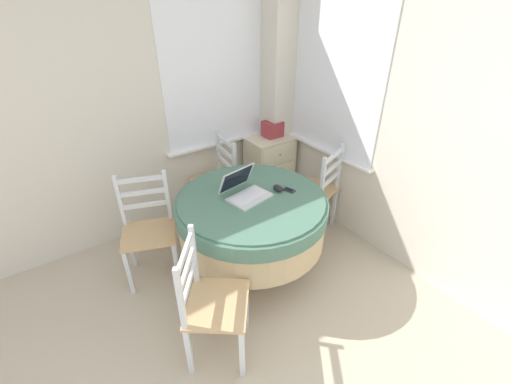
# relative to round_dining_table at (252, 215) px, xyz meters

# --- Properties ---
(corner_room_shell) EXTENTS (4.36, 4.50, 2.55)m
(corner_room_shell) POSITION_rel_round_dining_table_xyz_m (0.24, 0.15, 0.71)
(corner_room_shell) COLOR beige
(corner_room_shell) RESTS_ON ground_plane
(round_dining_table) EXTENTS (1.26, 1.26, 0.74)m
(round_dining_table) POSITION_rel_round_dining_table_xyz_m (0.00, 0.00, 0.00)
(round_dining_table) COLOR #4C3D2D
(round_dining_table) RESTS_ON ground_plane
(laptop) EXTENTS (0.39, 0.37, 0.23)m
(laptop) POSITION_rel_round_dining_table_xyz_m (-0.03, 0.05, 0.22)
(laptop) COLOR silver
(laptop) RESTS_ON round_dining_table
(computer_mouse) EXTENTS (0.07, 0.10, 0.05)m
(computer_mouse) POSITION_rel_round_dining_table_xyz_m (0.24, -0.04, 0.20)
(computer_mouse) COLOR black
(computer_mouse) RESTS_ON round_dining_table
(cell_phone) EXTENTS (0.08, 0.12, 0.01)m
(cell_phone) POSITION_rel_round_dining_table_xyz_m (0.32, -0.09, 0.18)
(cell_phone) COLOR #2D2D33
(cell_phone) RESTS_ON round_dining_table
(dining_chair_near_back_window) EXTENTS (0.43, 0.46, 0.93)m
(dining_chair_near_back_window) POSITION_rel_round_dining_table_xyz_m (0.13, 0.85, -0.11)
(dining_chair_near_back_window) COLOR tan
(dining_chair_near_back_window) RESTS_ON ground_plane
(dining_chair_near_right_window) EXTENTS (0.54, 0.51, 0.93)m
(dining_chair_near_right_window) POSITION_rel_round_dining_table_xyz_m (0.86, 0.10, -0.11)
(dining_chair_near_right_window) COLOR tan
(dining_chair_near_right_window) RESTS_ON ground_plane
(dining_chair_camera_near) EXTENTS (0.57, 0.58, 0.93)m
(dining_chair_camera_near) POSITION_rel_round_dining_table_xyz_m (-0.69, -0.54, -0.11)
(dining_chair_camera_near) COLOR tan
(dining_chair_camera_near) RESTS_ON ground_plane
(dining_chair_left_flank) EXTENTS (0.54, 0.52, 0.93)m
(dining_chair_left_flank) POSITION_rel_round_dining_table_xyz_m (-0.75, 0.44, -0.11)
(dining_chair_left_flank) COLOR tan
(dining_chair_left_flank) RESTS_ON ground_plane
(corner_cabinet) EXTENTS (0.52, 0.40, 0.77)m
(corner_cabinet) POSITION_rel_round_dining_table_xyz_m (0.87, 0.90, -0.18)
(corner_cabinet) COLOR beige
(corner_cabinet) RESTS_ON ground_plane
(storage_box) EXTENTS (0.20, 0.18, 0.17)m
(storage_box) POSITION_rel_round_dining_table_xyz_m (0.91, 0.91, 0.29)
(storage_box) COLOR #9E3338
(storage_box) RESTS_ON corner_cabinet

